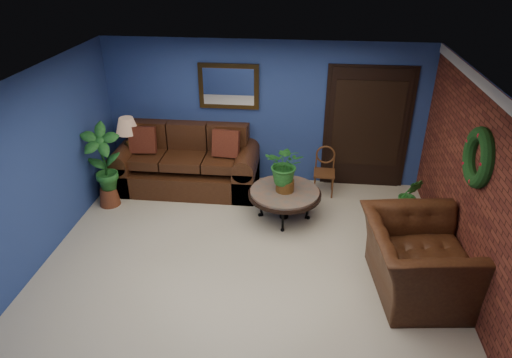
# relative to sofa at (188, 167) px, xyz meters

# --- Properties ---
(floor) EXTENTS (5.50, 5.50, 0.00)m
(floor) POSITION_rel_sofa_xyz_m (1.31, -2.09, -0.36)
(floor) COLOR beige
(floor) RESTS_ON ground
(wall_back) EXTENTS (5.50, 0.04, 2.50)m
(wall_back) POSITION_rel_sofa_xyz_m (1.31, 0.41, 0.89)
(wall_back) COLOR navy
(wall_back) RESTS_ON ground
(wall_left) EXTENTS (0.04, 5.00, 2.50)m
(wall_left) POSITION_rel_sofa_xyz_m (-1.44, -2.09, 0.89)
(wall_left) COLOR navy
(wall_left) RESTS_ON ground
(wall_right_brick) EXTENTS (0.04, 5.00, 2.50)m
(wall_right_brick) POSITION_rel_sofa_xyz_m (4.06, -2.09, 0.89)
(wall_right_brick) COLOR maroon
(wall_right_brick) RESTS_ON ground
(ceiling) EXTENTS (5.50, 5.00, 0.02)m
(ceiling) POSITION_rel_sofa_xyz_m (1.31, -2.09, 2.14)
(ceiling) COLOR silver
(ceiling) RESTS_ON wall_back
(crown_molding) EXTENTS (0.03, 5.00, 0.14)m
(crown_molding) POSITION_rel_sofa_xyz_m (4.03, -2.09, 2.07)
(crown_molding) COLOR white
(crown_molding) RESTS_ON wall_right_brick
(wall_mirror) EXTENTS (1.02, 0.06, 0.77)m
(wall_mirror) POSITION_rel_sofa_xyz_m (0.71, 0.37, 1.36)
(wall_mirror) COLOR #422D12
(wall_mirror) RESTS_ON wall_back
(closet_door) EXTENTS (1.44, 0.06, 2.18)m
(closet_door) POSITION_rel_sofa_xyz_m (3.06, 0.38, 0.69)
(closet_door) COLOR black
(closet_door) RESTS_ON wall_back
(wreath) EXTENTS (0.16, 0.72, 0.72)m
(wreath) POSITION_rel_sofa_xyz_m (4.00, -2.04, 1.34)
(wreath) COLOR black
(wreath) RESTS_ON wall_right_brick
(sofa) EXTENTS (2.46, 1.06, 1.11)m
(sofa) POSITION_rel_sofa_xyz_m (0.00, 0.00, 0.00)
(sofa) COLOR #412412
(sofa) RESTS_ON ground
(coffee_table) EXTENTS (1.13, 1.13, 0.49)m
(coffee_table) POSITION_rel_sofa_xyz_m (1.75, -0.89, 0.06)
(coffee_table) COLOR #534F49
(coffee_table) RESTS_ON ground
(end_table) EXTENTS (0.63, 0.63, 0.57)m
(end_table) POSITION_rel_sofa_xyz_m (-0.99, -0.04, 0.07)
(end_table) COLOR #534F49
(end_table) RESTS_ON ground
(table_lamp) EXTENTS (0.39, 0.39, 0.65)m
(table_lamp) POSITION_rel_sofa_xyz_m (-0.99, -0.04, 0.63)
(table_lamp) COLOR #422D12
(table_lamp) RESTS_ON end_table
(side_chair) EXTENTS (0.37, 0.37, 0.83)m
(side_chair) POSITION_rel_sofa_xyz_m (2.39, 0.02, 0.10)
(side_chair) COLOR brown
(side_chair) RESTS_ON ground
(armchair) EXTENTS (1.39, 1.55, 0.92)m
(armchair) POSITION_rel_sofa_xyz_m (3.46, -2.39, 0.10)
(armchair) COLOR #412412
(armchair) RESTS_ON ground
(coffee_plant) EXTENTS (0.66, 0.60, 0.77)m
(coffee_plant) POSITION_rel_sofa_xyz_m (1.75, -0.89, 0.55)
(coffee_plant) COLOR brown
(coffee_plant) RESTS_ON coffee_table
(floor_plant) EXTENTS (0.34, 0.28, 0.75)m
(floor_plant) POSITION_rel_sofa_xyz_m (3.66, -0.77, 0.02)
(floor_plant) COLOR brown
(floor_plant) RESTS_ON ground
(tall_plant) EXTENTS (0.69, 0.54, 1.40)m
(tall_plant) POSITION_rel_sofa_xyz_m (-1.14, -0.81, 0.39)
(tall_plant) COLOR brown
(tall_plant) RESTS_ON ground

